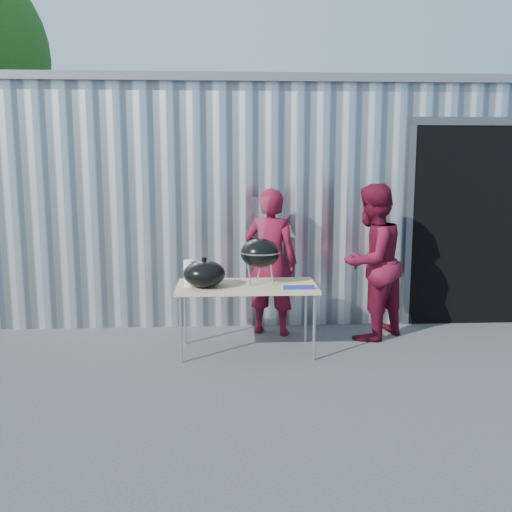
{
  "coord_description": "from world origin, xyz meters",
  "views": [
    {
      "loc": [
        -0.23,
        -5.31,
        2.03
      ],
      "look_at": [
        0.09,
        0.76,
        1.05
      ],
      "focal_mm": 40.0,
      "sensor_mm": 36.0,
      "label": 1
    }
  ],
  "objects": [
    {
      "name": "ground",
      "position": [
        0.0,
        0.0,
        0.0
      ],
      "size": [
        80.0,
        80.0,
        0.0
      ],
      "primitive_type": "plane",
      "color": "#3F3F42"
    },
    {
      "name": "person_cook",
      "position": [
        0.3,
        1.37,
        0.88
      ],
      "size": [
        0.74,
        0.6,
        1.76
      ],
      "primitive_type": "imported",
      "rotation": [
        0.0,
        0.0,
        2.82
      ],
      "color": "maroon",
      "rests_on": "ground"
    },
    {
      "name": "paper_towels",
      "position": [
        -0.62,
        0.64,
        0.89
      ],
      "size": [
        0.12,
        0.12,
        0.28
      ],
      "primitive_type": "cylinder",
      "color": "white",
      "rests_on": "folding_table"
    },
    {
      "name": "building",
      "position": [
        0.92,
        4.59,
        1.54
      ],
      "size": [
        8.2,
        6.2,
        3.1
      ],
      "color": "silver",
      "rests_on": "ground"
    },
    {
      "name": "white_tub",
      "position": [
        -0.57,
        0.85,
        0.8
      ],
      "size": [
        0.2,
        0.15,
        0.1
      ],
      "primitive_type": "cube",
      "color": "white",
      "rests_on": "folding_table"
    },
    {
      "name": "folding_table",
      "position": [
        -0.02,
        0.69,
        0.71
      ],
      "size": [
        1.5,
        0.75,
        0.75
      ],
      "color": "tan",
      "rests_on": "ground"
    },
    {
      "name": "kettle_grill",
      "position": [
        0.13,
        0.73,
        1.17
      ],
      "size": [
        0.43,
        0.43,
        0.93
      ],
      "color": "black",
      "rests_on": "folding_table"
    },
    {
      "name": "grill_lid",
      "position": [
        -0.46,
        0.59,
        0.89
      ],
      "size": [
        0.44,
        0.44,
        0.32
      ],
      "color": "black",
      "rests_on": "folding_table"
    },
    {
      "name": "person_bystander",
      "position": [
        1.45,
        1.15,
        0.91
      ],
      "size": [
        1.12,
        1.09,
        1.81
      ],
      "primitive_type": "imported",
      "rotation": [
        0.0,
        0.0,
        3.85
      ],
      "color": "maroon",
      "rests_on": "ground"
    },
    {
      "name": "foil_box",
      "position": [
        0.52,
        0.44,
        0.78
      ],
      "size": [
        0.32,
        0.06,
        0.06
      ],
      "color": "#1A26AD",
      "rests_on": "folding_table"
    }
  ]
}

